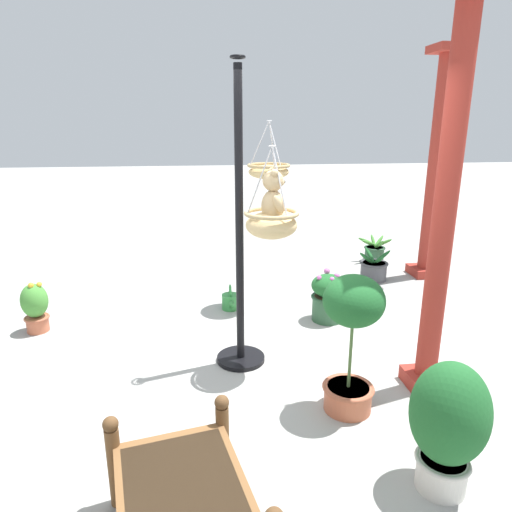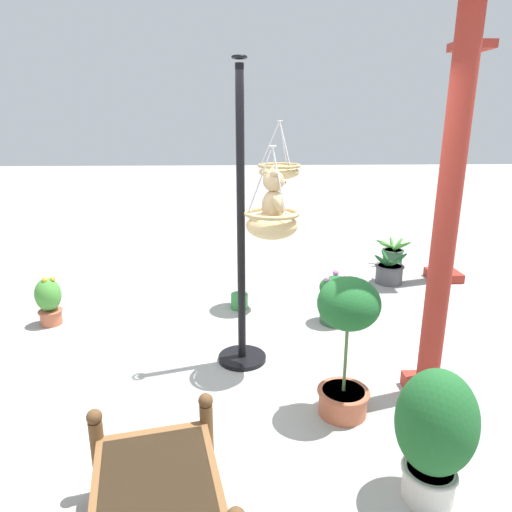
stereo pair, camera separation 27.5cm
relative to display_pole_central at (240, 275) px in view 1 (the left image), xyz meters
The scene contains 14 objects.
ground_plane 0.85m from the display_pole_central, ahead, with size 40.00×40.00×0.00m, color #9E9E99.
display_pole_central is the anchor object (origin of this frame).
hanging_basket_with_teddy 0.57m from the display_pole_central, 59.04° to the left, with size 0.45×0.45×0.75m.
teddy_bear 0.75m from the display_pole_central, 61.12° to the left, with size 0.30×0.26×0.44m.
hanging_basket_left_high 1.59m from the display_pole_central, 161.28° to the left, with size 0.48×0.48×0.63m.
greenhouse_pillar_left 3.61m from the display_pole_central, 126.62° to the left, with size 0.43×0.43×3.05m.
greenhouse_pillar_right 1.72m from the display_pole_central, 67.69° to the left, with size 0.33×0.33×3.02m.
potted_plant_fern_front 2.94m from the display_pole_central, 134.64° to the left, with size 0.52×0.50×0.43m.
potted_plant_flowering_red 2.00m from the display_pole_central, 32.24° to the left, with size 0.45×0.45×0.83m.
potted_plant_tall_leafy 3.77m from the display_pole_central, 140.24° to the left, with size 0.50×0.51×0.40m.
potted_plant_bushy_green 2.30m from the display_pole_central, 112.96° to the right, with size 0.27×0.27×0.55m.
potted_plant_small_succulent 1.13m from the display_pole_central, 41.56° to the left, with size 0.45×0.45×1.08m.
potted_plant_trailing_ivy 1.40m from the display_pole_central, 126.88° to the left, with size 0.37×0.37×0.58m.
watering_can 1.41m from the display_pole_central, behind, with size 0.35×0.20×0.30m.
Camera 1 is at (3.55, -0.35, 2.11)m, focal length 31.95 mm.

